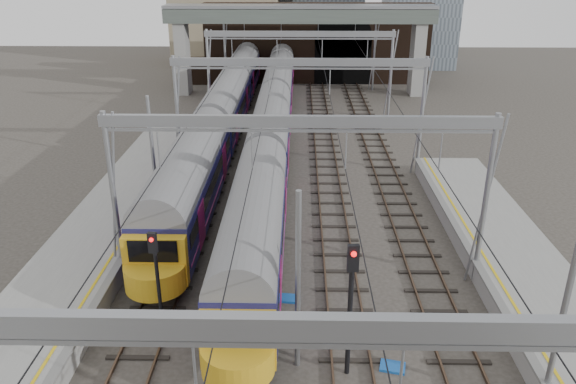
{
  "coord_description": "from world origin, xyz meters",
  "views": [
    {
      "loc": [
        -0.01,
        -14.64,
        13.99
      ],
      "look_at": [
        -0.56,
        12.72,
        2.4
      ],
      "focal_mm": 35.0,
      "sensor_mm": 36.0,
      "label": 1
    }
  ],
  "objects_px": {
    "signal_near_left": "(156,270)",
    "signal_near_centre": "(351,296)",
    "train_main": "(275,105)",
    "train_second": "(236,87)"
  },
  "relations": [
    {
      "from": "train_second",
      "to": "signal_near_left",
      "type": "xyz_separation_m",
      "value": [
        0.59,
        -34.05,
        0.42
      ]
    },
    {
      "from": "train_main",
      "to": "signal_near_left",
      "type": "height_order",
      "value": "train_main"
    },
    {
      "from": "train_main",
      "to": "signal_near_left",
      "type": "distance_m",
      "value": 27.76
    },
    {
      "from": "train_main",
      "to": "train_second",
      "type": "relative_size",
      "value": 0.96
    },
    {
      "from": "train_main",
      "to": "train_second",
      "type": "height_order",
      "value": "train_second"
    },
    {
      "from": "signal_near_left",
      "to": "signal_near_centre",
      "type": "bearing_deg",
      "value": -9.84
    },
    {
      "from": "signal_near_centre",
      "to": "signal_near_left",
      "type": "bearing_deg",
      "value": 158.36
    },
    {
      "from": "train_second",
      "to": "signal_near_centre",
      "type": "height_order",
      "value": "signal_near_centre"
    },
    {
      "from": "signal_near_centre",
      "to": "train_main",
      "type": "bearing_deg",
      "value": 92.86
    },
    {
      "from": "train_second",
      "to": "signal_near_centre",
      "type": "distance_m",
      "value": 37.12
    }
  ]
}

